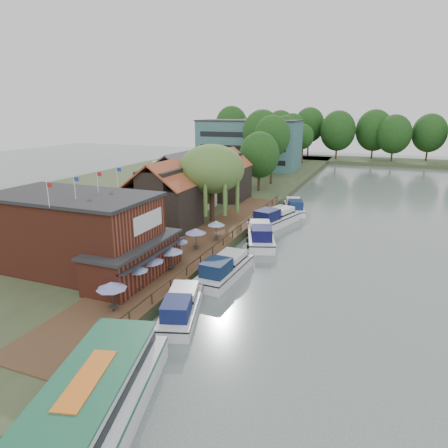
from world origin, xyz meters
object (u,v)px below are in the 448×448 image
(umbrella_4, at_px, (178,248))
(cruiser_3, at_px, (275,216))
(umbrella_3, at_px, (171,259))
(umbrella_6, at_px, (216,231))
(cruiser_2, at_px, (261,233))
(tour_boat, at_px, (83,419))
(cruiser_0, at_px, (181,304))
(cruiser_4, at_px, (294,205))
(umbrella_2, at_px, (150,269))
(cruiser_1, at_px, (224,266))
(cottage_a, at_px, (164,196))
(umbrella_5, at_px, (196,239))
(willow, at_px, (212,184))
(swan, at_px, (87,384))
(cottage_b, at_px, (179,181))
(cottage_c, at_px, (226,174))
(hotel_block, at_px, (249,144))
(umbrella_1, at_px, (137,278))
(umbrella_0, at_px, (112,297))
(pub, at_px, (91,234))

(umbrella_4, distance_m, cruiser_3, 20.05)
(umbrella_4, bearing_deg, cruiser_3, 75.72)
(umbrella_3, distance_m, umbrella_6, 9.84)
(umbrella_3, xyz_separation_m, cruiser_2, (4.58, 14.10, -1.02))
(cruiser_3, xyz_separation_m, tour_boat, (1.39, -40.87, 0.37))
(cruiser_0, bearing_deg, cruiser_4, 70.62)
(umbrella_2, relative_size, cruiser_1, 0.25)
(cottage_a, height_order, cruiser_1, cottage_a)
(cruiser_4, bearing_deg, umbrella_5, -120.37)
(willow, distance_m, umbrella_2, 20.84)
(willow, xyz_separation_m, swan, (6.00, -32.54, -5.99))
(umbrella_2, xyz_separation_m, umbrella_5, (0.09, 9.06, 0.00))
(cottage_b, distance_m, cottage_c, 9.85)
(cottage_b, relative_size, cottage_c, 1.13)
(umbrella_4, distance_m, swan, 18.33)
(cruiser_2, height_order, cruiser_3, cruiser_3)
(hotel_block, height_order, umbrella_5, hotel_block)
(umbrella_1, xyz_separation_m, cruiser_4, (5.59, 35.74, -1.16))
(umbrella_6, bearing_deg, cottage_c, 108.61)
(cruiser_1, distance_m, cruiser_3, 19.53)
(umbrella_2, bearing_deg, willow, 97.89)
(cottage_b, distance_m, cruiser_4, 18.47)
(umbrella_0, distance_m, umbrella_6, 18.41)
(cruiser_1, height_order, cruiser_2, cruiser_2)
(umbrella_3, relative_size, swan, 5.42)
(cottage_b, bearing_deg, umbrella_4, -62.89)
(cottage_c, height_order, umbrella_4, cottage_c)
(umbrella_4, bearing_deg, umbrella_5, 84.33)
(cruiser_0, distance_m, cruiser_4, 36.42)
(umbrella_2, height_order, umbrella_5, same)
(pub, relative_size, umbrella_6, 8.42)
(cottage_c, height_order, umbrella_3, cottage_c)
(umbrella_1, relative_size, umbrella_4, 1.00)
(cottage_b, height_order, cottage_c, same)
(umbrella_4, bearing_deg, umbrella_1, -87.65)
(umbrella_1, relative_size, tour_boat, 0.15)
(cottage_a, relative_size, umbrella_5, 3.62)
(swan, bearing_deg, umbrella_2, 104.58)
(cruiser_2, xyz_separation_m, swan, (-1.85, -29.21, -1.05))
(tour_boat, bearing_deg, umbrella_5, 88.59)
(cruiser_3, distance_m, swan, 37.35)
(umbrella_6, distance_m, cruiser_4, 21.47)
(umbrella_2, relative_size, cruiser_3, 0.23)
(umbrella_4, height_order, cruiser_1, umbrella_4)
(umbrella_5, bearing_deg, cruiser_0, -69.98)
(umbrella_0, bearing_deg, umbrella_4, 92.63)
(willow, distance_m, tour_boat, 37.47)
(cruiser_1, bearing_deg, tour_boat, -83.85)
(cottage_b, bearing_deg, tour_boat, -68.27)
(hotel_block, bearing_deg, cruiser_3, -67.66)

